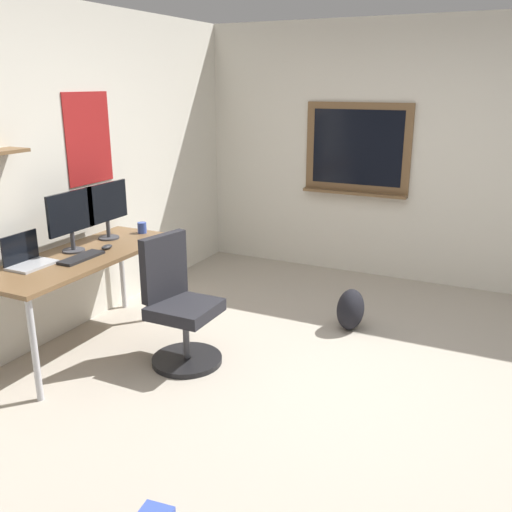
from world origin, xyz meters
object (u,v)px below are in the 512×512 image
at_px(office_chair, 179,309).
at_px(keyboard, 81,258).
at_px(computer_mouse, 107,247).
at_px(laptop, 27,258).
at_px(coffee_mug, 142,228).
at_px(backpack, 351,309).
at_px(monitor_primary, 71,217).
at_px(monitor_secondary, 107,207).
at_px(desk, 82,263).

distance_m(office_chair, keyboard, 0.81).
xyz_separation_m(keyboard, computer_mouse, (0.28, -0.00, 0.01)).
bearing_deg(office_chair, laptop, 117.33).
xyz_separation_m(coffee_mug, backpack, (0.50, -1.73, -0.63)).
distance_m(monitor_primary, monitor_secondary, 0.41).
distance_m(keyboard, computer_mouse, 0.28).
xyz_separation_m(desk, backpack, (1.21, -1.76, -0.51)).
height_order(office_chair, backpack, office_chair).
relative_size(desk, monitor_primary, 3.51).
xyz_separation_m(desk, monitor_secondary, (0.45, 0.10, 0.34)).
bearing_deg(keyboard, office_chair, -74.35).
relative_size(computer_mouse, coffee_mug, 1.13).
bearing_deg(monitor_primary, computer_mouse, -48.97).
height_order(monitor_primary, backpack, monitor_primary).
bearing_deg(keyboard, backpack, -52.35).
distance_m(monitor_secondary, backpack, 2.18).
bearing_deg(desk, computer_mouse, -21.74).
xyz_separation_m(desk, office_chair, (0.12, -0.78, -0.28)).
height_order(computer_mouse, coffee_mug, coffee_mug).
relative_size(desk, computer_mouse, 15.65).
distance_m(keyboard, backpack, 2.20).
relative_size(monitor_primary, monitor_secondary, 1.00).
xyz_separation_m(office_chair, computer_mouse, (0.08, 0.70, 0.36)).
xyz_separation_m(computer_mouse, coffee_mug, (0.52, 0.05, 0.03)).
bearing_deg(laptop, monitor_primary, -6.76).
bearing_deg(monitor_primary, office_chair, -85.18).
bearing_deg(monitor_secondary, monitor_primary, 180.00).
relative_size(desk, laptop, 5.25).
height_order(office_chair, monitor_secondary, monitor_secondary).
xyz_separation_m(laptop, coffee_mug, (1.08, -0.18, -0.01)).
height_order(desk, keyboard, keyboard).
distance_m(laptop, monitor_primary, 0.46).
xyz_separation_m(office_chair, backpack, (1.10, -0.97, -0.24)).
xyz_separation_m(laptop, backpack, (1.58, -1.91, -0.64)).
bearing_deg(laptop, coffee_mug, -9.44).
height_order(laptop, monitor_secondary, monitor_secondary).
height_order(laptop, coffee_mug, laptop).
height_order(monitor_primary, keyboard, monitor_primary).
height_order(desk, monitor_secondary, monitor_secondary).
distance_m(desk, monitor_primary, 0.36).
xyz_separation_m(monitor_secondary, keyboard, (-0.53, -0.18, -0.26)).
bearing_deg(monitor_primary, monitor_secondary, 0.00).
bearing_deg(coffee_mug, keyboard, -176.40).
bearing_deg(coffee_mug, computer_mouse, -174.46).
relative_size(office_chair, monitor_secondary, 2.05).
bearing_deg(backpack, monitor_primary, 122.23).
distance_m(monitor_primary, backpack, 2.36).
bearing_deg(computer_mouse, monitor_primary, 131.03).
height_order(office_chair, monitor_primary, monitor_primary).
relative_size(keyboard, coffee_mug, 4.02).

